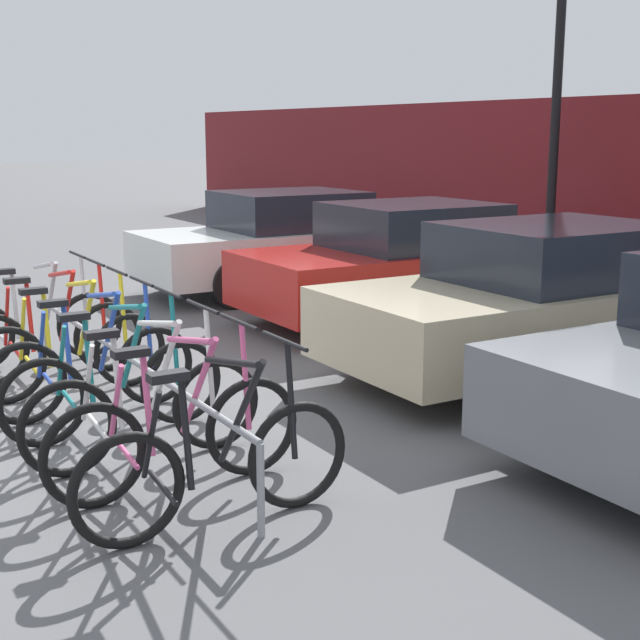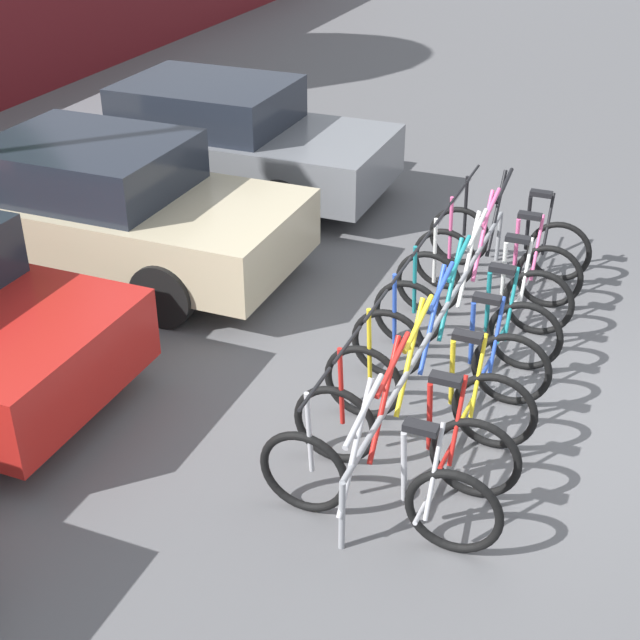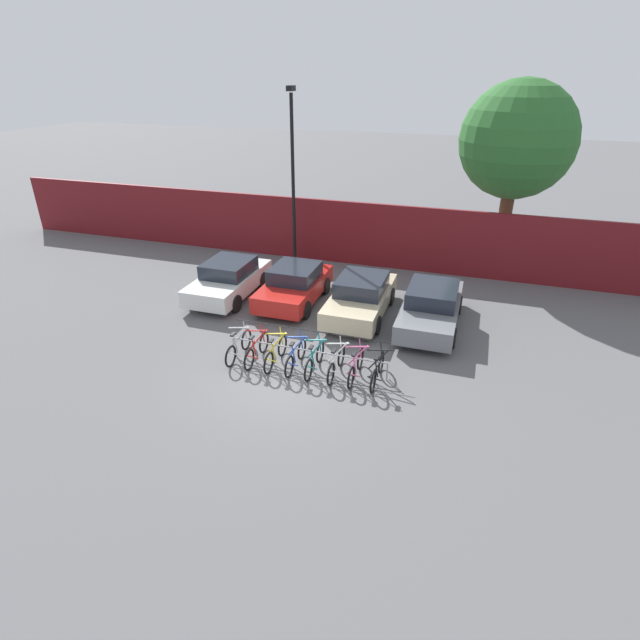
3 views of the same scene
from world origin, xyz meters
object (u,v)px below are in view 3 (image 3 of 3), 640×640
at_px(bicycle_blue, 296,356).
at_px(car_red, 294,285).
at_px(bicycle_yellow, 276,353).
at_px(bicycle_pink, 356,367).
at_px(bicycle_silver, 239,346).
at_px(lamp_post, 293,173).
at_px(car_beige, 361,297).
at_px(car_grey, 431,307).
at_px(bicycle_teal, 314,359).
at_px(bicycle_white, 336,363).
at_px(bicycle_red, 257,350).
at_px(car_white, 229,279).
at_px(bike_rack, 307,352).
at_px(tree_behind_hoarding, 517,141).
at_px(bicycle_black, 377,370).

distance_m(bicycle_blue, car_red, 4.61).
height_order(bicycle_yellow, bicycle_blue, same).
bearing_deg(bicycle_pink, bicycle_silver, 178.38).
relative_size(bicycle_silver, lamp_post, 0.24).
height_order(bicycle_pink, car_beige, car_beige).
bearing_deg(car_grey, bicycle_teal, -125.34).
height_order(bicycle_white, bicycle_pink, same).
distance_m(bicycle_red, car_grey, 6.07).
relative_size(car_white, car_red, 1.04).
bearing_deg(lamp_post, bicycle_blue, -69.14).
distance_m(bike_rack, bicycle_blue, 0.35).
xyz_separation_m(bicycle_blue, bicycle_pink, (1.80, 0.00, 0.00)).
distance_m(bicycle_silver, car_beige, 4.87).
xyz_separation_m(car_white, car_grey, (7.59, -0.09, 0.00)).
xyz_separation_m(car_grey, tree_behind_hoarding, (2.13, 6.83, 4.54)).
bearing_deg(car_beige, tree_behind_hoarding, 55.99).
height_order(bike_rack, bicycle_white, bicycle_white).
xyz_separation_m(bicycle_silver, car_grey, (5.20, 3.94, 0.31)).
bearing_deg(bicycle_silver, car_beige, 59.18).
relative_size(bicycle_blue, bicycle_pink, 1.00).
xyz_separation_m(bicycle_black, lamp_post, (-5.45, 7.97, 3.61)).
xyz_separation_m(bicycle_silver, car_beige, (2.76, 4.00, 0.31)).
distance_m(bicycle_red, bicycle_teal, 1.81).
xyz_separation_m(bike_rack, car_grey, (3.08, 3.79, 0.19)).
distance_m(bicycle_white, bicycle_pink, 0.57).
relative_size(bicycle_silver, bicycle_teal, 1.00).
xyz_separation_m(bicycle_yellow, bicycle_blue, (0.63, 0.00, 0.00)).
bearing_deg(bicycle_red, car_grey, 42.21).
bearing_deg(bicycle_blue, bicycle_silver, 179.35).
distance_m(bicycle_black, car_red, 5.91).
relative_size(bicycle_yellow, car_grey, 0.39).
bearing_deg(bicycle_white, bicycle_yellow, 179.09).
bearing_deg(bike_rack, bicycle_white, -9.03).
distance_m(bicycle_red, bicycle_yellow, 0.61).
height_order(bike_rack, bicycle_black, bicycle_black).
relative_size(bike_rack, car_beige, 1.14).
xyz_separation_m(bicycle_red, bicycle_black, (3.64, 0.00, 0.00)).
bearing_deg(bicycle_teal, bicycle_red, 176.10).
height_order(bike_rack, bicycle_pink, bicycle_pink).
bearing_deg(tree_behind_hoarding, bicycle_blue, -117.03).
bearing_deg(bicycle_red, bicycle_black, 1.64).
distance_m(bicycle_white, tree_behind_hoarding, 12.57).
height_order(bicycle_silver, car_red, car_red).
distance_m(bicycle_red, car_red, 4.32).
bearing_deg(car_grey, car_red, 176.09).
height_order(bicycle_white, car_red, car_red).
bearing_deg(bicycle_silver, car_red, 91.42).
bearing_deg(car_white, bicycle_yellow, -48.34).
distance_m(bicycle_pink, car_grey, 4.26).
distance_m(car_grey, lamp_post, 8.26).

